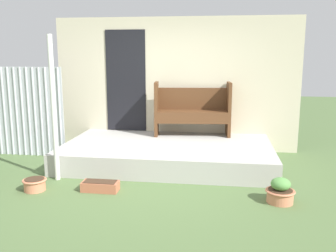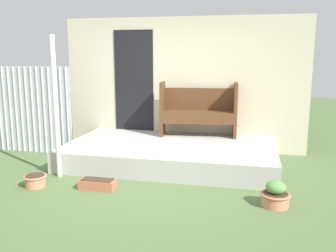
# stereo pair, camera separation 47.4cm
# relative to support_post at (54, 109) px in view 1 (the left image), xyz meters

# --- Properties ---
(ground_plane) EXTENTS (24.00, 24.00, 0.00)m
(ground_plane) POSITION_rel_support_post_xyz_m (1.40, 0.07, -1.09)
(ground_plane) COLOR #516B3D
(porch_slab) EXTENTS (3.60, 2.05, 0.35)m
(porch_slab) POSITION_rel_support_post_xyz_m (1.56, 1.10, -0.92)
(porch_slab) COLOR #B2AFA8
(porch_slab) RESTS_ON ground_plane
(house_wall) EXTENTS (4.80, 0.08, 2.60)m
(house_wall) POSITION_rel_support_post_xyz_m (1.52, 2.15, 0.21)
(house_wall) COLOR beige
(house_wall) RESTS_ON ground_plane
(support_post) EXTENTS (0.08, 0.08, 2.18)m
(support_post) POSITION_rel_support_post_xyz_m (0.00, 0.00, 0.00)
(support_post) COLOR white
(support_post) RESTS_ON ground_plane
(bench) EXTENTS (1.46, 0.54, 1.02)m
(bench) POSITION_rel_support_post_xyz_m (1.92, 1.85, -0.21)
(bench) COLOR #54331C
(bench) RESTS_ON porch_slab
(flower_pot_left) EXTENTS (0.34, 0.34, 0.17)m
(flower_pot_left) POSITION_rel_support_post_xyz_m (-0.12, -0.49, -0.99)
(flower_pot_left) COLOR tan
(flower_pot_left) RESTS_ON ground_plane
(flower_pot_middle) EXTENTS (0.38, 0.38, 0.34)m
(flower_pot_middle) POSITION_rel_support_post_xyz_m (3.26, -0.45, -0.94)
(flower_pot_middle) COLOR tan
(flower_pot_middle) RESTS_ON ground_plane
(planter_box_rect) EXTENTS (0.51, 0.23, 0.14)m
(planter_box_rect) POSITION_rel_support_post_xyz_m (0.81, -0.38, -1.02)
(planter_box_rect) COLOR #B76647
(planter_box_rect) RESTS_ON ground_plane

